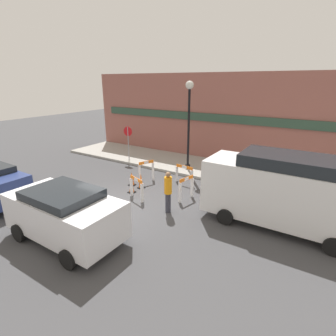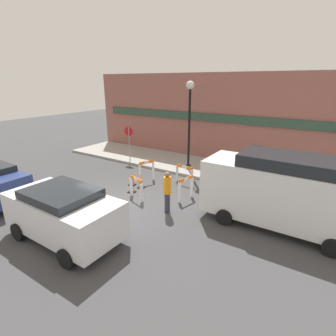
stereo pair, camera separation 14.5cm
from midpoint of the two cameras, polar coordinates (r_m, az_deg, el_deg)
ground_plane at (r=11.40m, az=-10.61°, el=-7.89°), size 60.00×60.00×0.00m
sidewalk_slab at (r=16.19m, az=4.66°, el=0.67°), size 18.00×3.64×0.15m
storefront_facade at (r=17.27m, az=7.90°, el=10.80°), size 18.00×0.22×5.50m
streetlamp_post at (r=14.61m, az=4.29°, el=11.67°), size 0.44×0.44×4.86m
stop_sign at (r=16.85m, az=-8.92°, el=6.53°), size 0.60×0.10×2.14m
barricade_0 at (r=13.31m, az=3.25°, el=-1.19°), size 1.00×0.23×0.95m
barricade_1 at (r=13.53m, az=-5.02°, el=-0.57°), size 0.45×0.84×1.12m
barricade_2 at (r=11.61m, az=-7.22°, el=-4.20°), size 0.93×0.43×1.01m
barricade_3 at (r=11.48m, az=3.62°, el=-4.26°), size 0.31×0.88×1.05m
traffic_cone_0 at (r=12.82m, az=-6.22°, el=-2.86°), size 0.30×0.30×0.74m
traffic_cone_1 at (r=12.38m, az=-8.27°, el=-3.85°), size 0.30×0.30×0.70m
traffic_cone_2 at (r=13.23m, az=-8.18°, el=-2.35°), size 0.30×0.30×0.71m
person_worker at (r=10.25m, az=-0.40°, el=-4.96°), size 0.42×0.42×1.69m
parked_car_1 at (r=9.17m, az=-22.00°, el=-8.90°), size 4.00×2.03×1.76m
work_van at (r=9.92m, az=23.60°, el=-4.22°), size 5.47×2.11×2.66m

